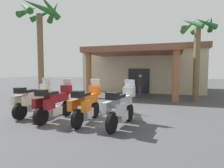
{
  "coord_description": "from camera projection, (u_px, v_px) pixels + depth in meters",
  "views": [
    {
      "loc": [
        3.12,
        -7.02,
        1.97
      ],
      "look_at": [
        -0.33,
        2.85,
        1.2
      ],
      "focal_mm": 30.09,
      "sensor_mm": 36.0,
      "label": 1
    }
  ],
  "objects": [
    {
      "name": "palm_tree_near_portico",
      "position": [
        197.0,
        40.0,
        12.26
      ],
      "size": [
        2.27,
        2.35,
        5.59
      ],
      "color": "brown",
      "rests_on": "ground_plane"
    },
    {
      "name": "motel_building",
      "position": [
        145.0,
        69.0,
        18.93
      ],
      "size": [
        11.15,
        11.1,
        4.14
      ],
      "rotation": [
        0.0,
        0.0,
        0.01
      ],
      "color": "beige",
      "rests_on": "ground_plane"
    },
    {
      "name": "motorcycle_cream",
      "position": [
        33.0,
        100.0,
        8.13
      ],
      "size": [
        0.7,
        2.21,
        1.61
      ],
      "rotation": [
        0.0,
        0.0,
        1.57
      ],
      "color": "black",
      "rests_on": "ground_plane"
    },
    {
      "name": "pedestrian",
      "position": [
        140.0,
        84.0,
        13.34
      ],
      "size": [
        0.32,
        0.5,
        1.67
      ],
      "rotation": [
        0.0,
        0.0,
        2.75
      ],
      "color": "#3F334C",
      "rests_on": "ground_plane"
    },
    {
      "name": "palm_tree_roadside",
      "position": [
        40.0,
        25.0,
        10.61
      ],
      "size": [
        2.37,
        2.53,
        6.05
      ],
      "color": "brown",
      "rests_on": "ground_plane"
    },
    {
      "name": "ground_plane",
      "position": [
        97.0,
        118.0,
        7.78
      ],
      "size": [
        80.0,
        80.0,
        0.0
      ],
      "primitive_type": "plane",
      "color": "#424244"
    },
    {
      "name": "motorcycle_maroon",
      "position": [
        55.0,
        103.0,
        7.35
      ],
      "size": [
        0.72,
        2.21,
        1.61
      ],
      "rotation": [
        0.0,
        0.0,
        1.52
      ],
      "color": "black",
      "rests_on": "ground_plane"
    },
    {
      "name": "motorcycle_silver",
      "position": [
        121.0,
        107.0,
        6.51
      ],
      "size": [
        0.75,
        2.21,
        1.61
      ],
      "rotation": [
        0.0,
        0.0,
        1.46
      ],
      "color": "black",
      "rests_on": "ground_plane"
    },
    {
      "name": "motorcycle_orange",
      "position": [
        87.0,
        104.0,
        7.0
      ],
      "size": [
        0.72,
        2.21,
        1.61
      ],
      "rotation": [
        0.0,
        0.0,
        1.61
      ],
      "color": "black",
      "rests_on": "ground_plane"
    }
  ]
}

